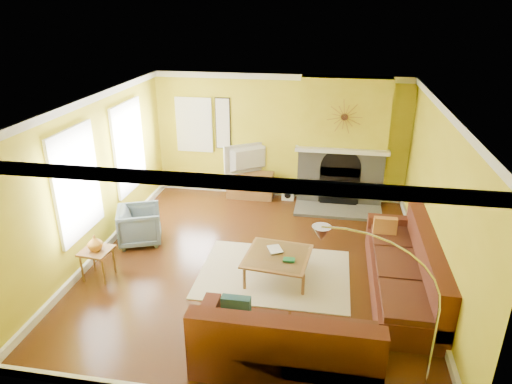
% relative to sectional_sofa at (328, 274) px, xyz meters
% --- Properties ---
extents(floor, '(5.50, 6.00, 0.02)m').
position_rel_sectional_sofa_xyz_m(floor, '(-1.20, 0.85, -0.46)').
color(floor, '#572D12').
rests_on(floor, ground).
extents(ceiling, '(5.50, 6.00, 0.02)m').
position_rel_sectional_sofa_xyz_m(ceiling, '(-1.20, 0.85, 2.26)').
color(ceiling, white).
rests_on(ceiling, ground).
extents(wall_back, '(5.50, 0.02, 2.70)m').
position_rel_sectional_sofa_xyz_m(wall_back, '(-1.20, 3.86, 0.90)').
color(wall_back, yellow).
rests_on(wall_back, ground).
extents(wall_front, '(5.50, 0.02, 2.70)m').
position_rel_sectional_sofa_xyz_m(wall_front, '(-1.20, -2.16, 0.90)').
color(wall_front, yellow).
rests_on(wall_front, ground).
extents(wall_left, '(0.02, 6.00, 2.70)m').
position_rel_sectional_sofa_xyz_m(wall_left, '(-3.96, 0.85, 0.90)').
color(wall_left, yellow).
rests_on(wall_left, ground).
extents(wall_right, '(0.02, 6.00, 2.70)m').
position_rel_sectional_sofa_xyz_m(wall_right, '(1.56, 0.85, 0.90)').
color(wall_right, yellow).
rests_on(wall_right, ground).
extents(baseboard, '(5.50, 6.00, 0.12)m').
position_rel_sectional_sofa_xyz_m(baseboard, '(-1.20, 0.85, -0.39)').
color(baseboard, white).
rests_on(baseboard, floor).
extents(crown_molding, '(5.50, 6.00, 0.12)m').
position_rel_sectional_sofa_xyz_m(crown_molding, '(-1.20, 0.85, 2.19)').
color(crown_molding, white).
rests_on(crown_molding, ceiling).
extents(window_left_near, '(0.06, 1.22, 1.72)m').
position_rel_sectional_sofa_xyz_m(window_left_near, '(-3.92, 2.15, 1.05)').
color(window_left_near, white).
rests_on(window_left_near, wall_left).
extents(window_left_far, '(0.06, 1.22, 1.72)m').
position_rel_sectional_sofa_xyz_m(window_left_far, '(-3.92, 0.25, 1.05)').
color(window_left_far, white).
rests_on(window_left_far, wall_left).
extents(window_back, '(0.82, 0.06, 1.22)m').
position_rel_sectional_sofa_xyz_m(window_back, '(-3.10, 3.81, 1.10)').
color(window_back, white).
rests_on(window_back, wall_back).
extents(wall_art, '(0.34, 0.04, 1.14)m').
position_rel_sectional_sofa_xyz_m(wall_art, '(-2.45, 3.82, 1.15)').
color(wall_art, white).
rests_on(wall_art, wall_back).
extents(fireplace, '(1.80, 0.40, 2.70)m').
position_rel_sectional_sofa_xyz_m(fireplace, '(0.15, 3.65, 0.90)').
color(fireplace, gray).
rests_on(fireplace, floor).
extents(mantel, '(1.92, 0.22, 0.08)m').
position_rel_sectional_sofa_xyz_m(mantel, '(0.15, 3.41, 0.80)').
color(mantel, white).
rests_on(mantel, fireplace).
extents(hearth, '(1.80, 0.70, 0.06)m').
position_rel_sectional_sofa_xyz_m(hearth, '(0.15, 3.10, -0.42)').
color(hearth, gray).
rests_on(hearth, floor).
extents(sunburst, '(0.70, 0.04, 0.70)m').
position_rel_sectional_sofa_xyz_m(sunburst, '(0.15, 3.42, 1.50)').
color(sunburst, olive).
rests_on(sunburst, fireplace).
extents(rug, '(2.40, 1.80, 0.02)m').
position_rel_sectional_sofa_xyz_m(rug, '(-0.85, 0.55, -0.44)').
color(rug, beige).
rests_on(rug, floor).
extents(sectional_sofa, '(3.10, 3.70, 0.90)m').
position_rel_sectional_sofa_xyz_m(sectional_sofa, '(0.00, 0.00, 0.00)').
color(sectional_sofa, '#57261C').
rests_on(sectional_sofa, floor).
extents(coffee_table, '(1.09, 1.09, 0.39)m').
position_rel_sectional_sofa_xyz_m(coffee_table, '(-0.80, 0.50, -0.25)').
color(coffee_table, white).
rests_on(coffee_table, floor).
extents(media_console, '(1.02, 0.46, 0.56)m').
position_rel_sectional_sofa_xyz_m(media_console, '(-1.80, 3.60, -0.17)').
color(media_console, brown).
rests_on(media_console, floor).
extents(tv, '(1.03, 0.76, 0.66)m').
position_rel_sectional_sofa_xyz_m(tv, '(-1.80, 3.60, 0.44)').
color(tv, black).
rests_on(tv, media_console).
extents(subwoofer, '(0.27, 0.27, 0.27)m').
position_rel_sectional_sofa_xyz_m(subwoofer, '(-0.95, 3.63, -0.32)').
color(subwoofer, white).
rests_on(subwoofer, floor).
extents(armchair, '(0.96, 0.95, 0.68)m').
position_rel_sectional_sofa_xyz_m(armchair, '(-3.40, 1.20, -0.11)').
color(armchair, slate).
rests_on(armchair, floor).
extents(side_table, '(0.49, 0.49, 0.49)m').
position_rel_sectional_sofa_xyz_m(side_table, '(-3.60, 0.00, -0.20)').
color(side_table, brown).
rests_on(side_table, floor).
extents(vase, '(0.29, 0.29, 0.25)m').
position_rel_sectional_sofa_xyz_m(vase, '(-3.60, 0.00, 0.17)').
color(vase, orange).
rests_on(vase, side_table).
extents(book, '(0.30, 0.33, 0.03)m').
position_rel_sectional_sofa_xyz_m(book, '(-0.95, 0.60, -0.04)').
color(book, white).
rests_on(book, coffee_table).
extents(arc_lamp, '(1.32, 0.36, 2.06)m').
position_rel_sectional_sofa_xyz_m(arc_lamp, '(0.54, -1.70, 0.58)').
color(arc_lamp, silver).
rests_on(arc_lamp, floor).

